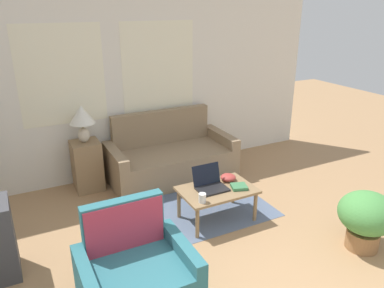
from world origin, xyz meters
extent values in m
cube|color=white|center=(0.00, 3.70, 1.30)|extent=(6.41, 0.05, 2.60)
cube|color=white|center=(-0.76, 3.67, 1.55)|extent=(1.10, 0.01, 1.30)
cube|color=white|center=(0.60, 3.67, 1.55)|extent=(1.10, 0.01, 1.30)
cube|color=slate|center=(0.58, 2.55, 0.00)|extent=(1.56, 1.90, 0.01)
cube|color=#937A5B|center=(0.56, 3.18, 0.22)|extent=(1.52, 0.87, 0.43)
cube|color=#937A5B|center=(0.56, 3.56, 0.47)|extent=(1.52, 0.12, 0.94)
cube|color=#937A5B|center=(-0.27, 3.18, 0.29)|extent=(0.14, 0.87, 0.58)
cube|color=#937A5B|center=(1.39, 3.18, 0.29)|extent=(0.14, 0.87, 0.58)
cube|color=#2D6B75|center=(-0.73, 1.28, 0.46)|extent=(0.70, 0.10, 0.91)
cube|color=#2D6B75|center=(-0.33, 0.97, 0.29)|extent=(0.10, 0.73, 0.58)
cube|color=#B23347|center=(-0.73, 1.23, 0.57)|extent=(0.67, 0.01, 0.66)
cube|color=#937551|center=(-0.61, 3.41, 0.34)|extent=(0.37, 0.37, 0.69)
ellipsoid|color=beige|center=(-0.61, 3.41, 0.79)|extent=(0.16, 0.16, 0.20)
cylinder|color=tan|center=(-0.61, 3.41, 0.92)|extent=(0.02, 0.02, 0.06)
cone|color=white|center=(-0.61, 3.41, 1.07)|extent=(0.33, 0.33, 0.24)
cube|color=#8E704C|center=(0.58, 1.92, 0.39)|extent=(0.87, 0.57, 0.03)
cylinder|color=#8E704C|center=(0.19, 1.68, 0.19)|extent=(0.04, 0.04, 0.37)
cylinder|color=#8E704C|center=(0.96, 1.68, 0.19)|extent=(0.04, 0.04, 0.37)
cylinder|color=#8E704C|center=(0.19, 2.16, 0.19)|extent=(0.04, 0.04, 0.37)
cylinder|color=#8E704C|center=(0.96, 2.16, 0.19)|extent=(0.04, 0.04, 0.37)
cube|color=black|center=(0.51, 1.92, 0.41)|extent=(0.35, 0.24, 0.02)
cube|color=black|center=(0.51, 2.07, 0.54)|extent=(0.35, 0.07, 0.24)
cylinder|color=white|center=(0.27, 1.73, 0.45)|extent=(0.08, 0.08, 0.10)
ellipsoid|color=#B23D38|center=(0.81, 2.05, 0.44)|extent=(0.19, 0.19, 0.08)
cube|color=#3D7A4C|center=(0.81, 1.82, 0.42)|extent=(0.22, 0.21, 0.04)
cylinder|color=#996B42|center=(1.66, 0.74, 0.10)|extent=(0.33, 0.33, 0.20)
ellipsoid|color=#4C9347|center=(1.66, 0.74, 0.42)|extent=(0.58, 0.58, 0.43)
camera|label=1|loc=(-1.45, -1.41, 2.43)|focal=35.00mm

